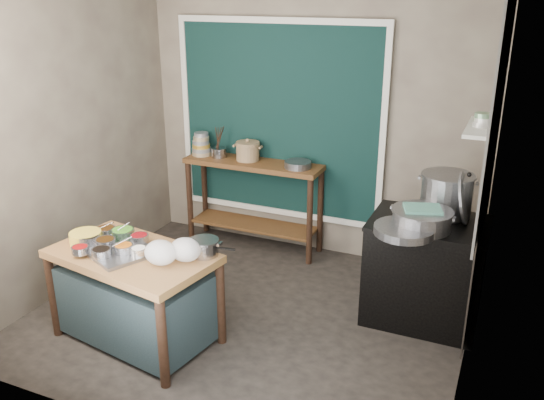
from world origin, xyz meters
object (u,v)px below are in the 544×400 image
at_px(prep_table, 136,296).
at_px(condiment_tray, 116,249).
at_px(utensil_cup, 219,152).
at_px(ceramic_crock, 248,152).
at_px(yellow_basin, 86,238).
at_px(stock_pot, 446,194).
at_px(back_counter, 254,205).
at_px(stove_block, 424,272).
at_px(saucepan, 204,247).
at_px(steamer, 422,219).

distance_m(prep_table, condiment_tray, 0.41).
relative_size(condiment_tray, utensil_cup, 3.57).
bearing_deg(prep_table, condiment_tray, -167.19).
distance_m(prep_table, ceramic_crock, 2.07).
bearing_deg(yellow_basin, utensil_cup, 86.07).
bearing_deg(condiment_tray, ceramic_crock, 85.24).
height_order(prep_table, stock_pot, stock_pot).
bearing_deg(utensil_cup, yellow_basin, -93.93).
relative_size(condiment_tray, stock_pot, 1.36).
height_order(utensil_cup, stock_pot, stock_pot).
bearing_deg(yellow_basin, back_counter, 74.72).
bearing_deg(stock_pot, utensil_cup, 167.44).
height_order(prep_table, stove_block, stove_block).
xyz_separation_m(saucepan, ceramic_crock, (-0.49, 1.77, 0.22)).
height_order(back_counter, yellow_basin, back_counter).
distance_m(yellow_basin, ceramic_crock, 2.03).
distance_m(back_counter, condiment_tray, 1.98).
bearing_deg(condiment_tray, yellow_basin, 178.45).
bearing_deg(condiment_tray, steamer, 26.33).
bearing_deg(ceramic_crock, back_counter, -17.50).
bearing_deg(yellow_basin, ceramic_crock, 76.87).
bearing_deg(back_counter, utensil_cup, 179.27).
bearing_deg(back_counter, ceramic_crock, 162.50).
xyz_separation_m(condiment_tray, stock_pot, (2.22, 1.42, 0.29)).
xyz_separation_m(utensil_cup, stock_pot, (2.38, -0.53, 0.05)).
bearing_deg(yellow_basin, saucepan, 11.29).
distance_m(back_counter, stock_pot, 2.13).
xyz_separation_m(back_counter, ceramic_crock, (-0.07, 0.02, 0.56)).
distance_m(yellow_basin, utensil_cup, 1.96).
height_order(yellow_basin, ceramic_crock, ceramic_crock).
relative_size(stove_block, condiment_tray, 1.50).
distance_m(saucepan, ceramic_crock, 1.85).
height_order(stove_block, ceramic_crock, ceramic_crock).
bearing_deg(prep_table, back_counter, 96.84).
height_order(stove_block, steamer, steamer).
xyz_separation_m(prep_table, condiment_tray, (-0.14, -0.01, 0.39)).
height_order(stove_block, condiment_tray, stove_block).
height_order(saucepan, stock_pot, stock_pot).
height_order(stove_block, yellow_basin, stove_block).
height_order(condiment_tray, saucepan, saucepan).
height_order(back_counter, stove_block, back_counter).
relative_size(stove_block, steamer, 1.88).
bearing_deg(steamer, back_counter, 153.98).
height_order(prep_table, yellow_basin, yellow_basin).
bearing_deg(ceramic_crock, steamer, -25.72).
bearing_deg(prep_table, steamer, 37.52).
relative_size(condiment_tray, saucepan, 2.62).
height_order(back_counter, stock_pot, stock_pot).
relative_size(ceramic_crock, stock_pot, 0.58).
height_order(prep_table, condiment_tray, condiment_tray).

